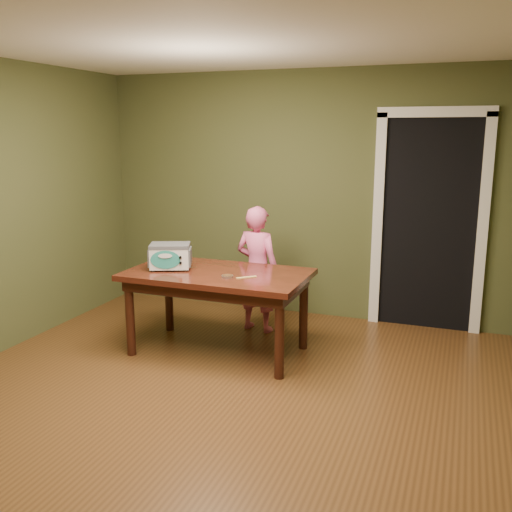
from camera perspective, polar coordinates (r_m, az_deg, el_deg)
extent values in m
plane|color=brown|center=(4.23, -5.10, -15.48)|extent=(5.00, 5.00, 0.00)
cube|color=#464B28|center=(6.12, 4.77, 6.05)|extent=(4.50, 0.02, 2.60)
cube|color=white|center=(3.79, -5.91, 21.86)|extent=(4.50, 5.00, 0.02)
cube|color=black|center=(6.24, 17.08, 3.35)|extent=(0.90, 0.60, 2.10)
cube|color=black|center=(5.93, 16.89, 2.91)|extent=(0.90, 0.02, 2.10)
cube|color=white|center=(5.96, 12.08, 3.22)|extent=(0.10, 0.06, 2.20)
cube|color=white|center=(5.91, 21.72, 2.53)|extent=(0.10, 0.06, 2.20)
cube|color=white|center=(5.84, 17.57, 13.58)|extent=(1.10, 0.06, 0.10)
cube|color=#35150C|center=(5.08, -3.87, -1.86)|extent=(1.61, 0.91, 0.05)
cube|color=black|center=(5.09, -3.86, -2.68)|extent=(1.49, 0.79, 0.10)
cylinder|color=black|center=(5.22, -12.48, -6.03)|extent=(0.08, 0.08, 0.70)
cylinder|color=black|center=(5.78, -8.70, -4.04)|extent=(0.08, 0.08, 0.70)
cylinder|color=black|center=(4.63, 2.35, -8.13)|extent=(0.08, 0.08, 0.70)
cylinder|color=black|center=(5.26, 4.78, -5.61)|extent=(0.08, 0.08, 0.70)
cylinder|color=#4C4F54|center=(5.15, -10.23, -1.45)|extent=(0.02, 0.02, 0.01)
cylinder|color=#4C4F54|center=(5.33, -9.96, -0.97)|extent=(0.02, 0.02, 0.01)
cylinder|color=#4C4F54|center=(5.12, -7.06, -1.43)|extent=(0.02, 0.02, 0.01)
cylinder|color=#4C4F54|center=(5.30, -6.89, -0.95)|extent=(0.02, 0.02, 0.01)
cube|color=silver|center=(5.20, -8.57, -0.07)|extent=(0.41, 0.36, 0.20)
cube|color=#4C4F54|center=(5.18, -8.61, 1.05)|extent=(0.42, 0.37, 0.03)
cube|color=#4C4F54|center=(5.22, -10.54, -0.09)|extent=(0.10, 0.21, 0.15)
cube|color=#4C4F54|center=(5.18, -6.59, -0.05)|extent=(0.10, 0.21, 0.15)
ellipsoid|color=teal|center=(5.08, -9.06, -0.38)|extent=(0.25, 0.11, 0.16)
cylinder|color=black|center=(5.06, -7.57, -0.14)|extent=(0.03, 0.02, 0.02)
cylinder|color=black|center=(5.07, -7.56, -0.69)|extent=(0.02, 0.02, 0.02)
cylinder|color=silver|center=(4.86, -2.88, -2.05)|extent=(0.10, 0.10, 0.02)
cylinder|color=#472E17|center=(4.86, -2.88, -1.97)|extent=(0.09, 0.09, 0.01)
cube|color=#F5D06A|center=(4.86, -0.96, -2.14)|extent=(0.15, 0.14, 0.01)
imported|color=#EA6093|center=(5.66, 0.14, -1.31)|extent=(0.50, 0.37, 1.26)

